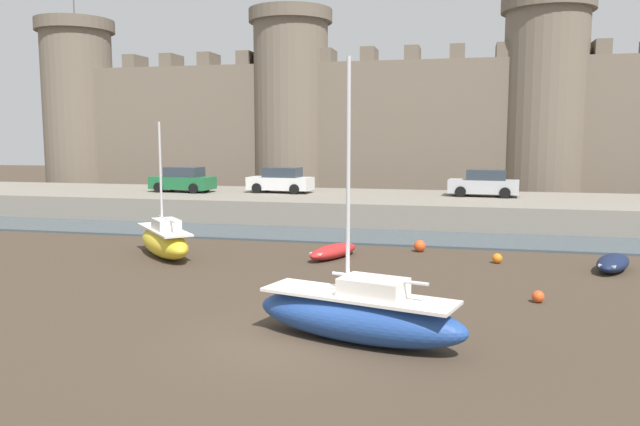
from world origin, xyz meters
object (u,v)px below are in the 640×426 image
Objects in this scene: rowboat_near_channel_left at (613,262)px; mooring_buoy_near_shore at (497,258)px; sailboat_foreground_centre at (164,240)px; car_quay_centre_east at (183,180)px; sailboat_foreground_right at (358,314)px; car_quay_centre_west at (484,184)px; mooring_buoy_off_centre at (420,246)px; rowboat_near_channel_right at (333,251)px; mooring_buoy_mid_mud at (538,297)px; car_quay_west at (281,181)px.

mooring_buoy_near_shore is at bearing 173.62° from rowboat_near_channel_left.
rowboat_near_channel_left is 0.55× the size of sailboat_foreground_centre.
sailboat_foreground_right is at bearing -55.82° from car_quay_centre_east.
sailboat_foreground_right is 1.62× the size of car_quay_centre_west.
mooring_buoy_off_centre is at bearing -32.75° from car_quay_centre_east.
mooring_buoy_near_shore is at bearing 7.18° from sailboat_foreground_centre.
mooring_buoy_off_centre is at bearing -104.33° from car_quay_centre_west.
rowboat_near_channel_right is at bearing -176.01° from mooring_buoy_near_shore.
mooring_buoy_off_centre is at bearing 18.80° from sailboat_foreground_centre.
mooring_buoy_near_shore is at bearing -89.09° from car_quay_centre_west.
mooring_buoy_off_centre reaches higher than mooring_buoy_mid_mud.
sailboat_foreground_right is 1.23× the size of sailboat_foreground_centre.
car_quay_west is at bearing 8.38° from car_quay_centre_east.
rowboat_near_channel_left is 4.17m from mooring_buoy_near_shore.
car_quay_centre_west is at bearing 65.46° from rowboat_near_channel_right.
sailboat_foreground_right reaches higher than mooring_buoy_mid_mud.
rowboat_near_channel_left is 5.92× the size of mooring_buoy_off_centre.
car_quay_west is at bearing 134.54° from mooring_buoy_near_shore.
sailboat_foreground_right is at bearing -98.39° from car_quay_centre_west.
mooring_buoy_mid_mud is at bearing -61.78° from mooring_buoy_off_centre.
rowboat_near_channel_right is at bearing -64.97° from car_quay_west.
car_quay_centre_east is (-16.03, 10.31, 1.92)m from mooring_buoy_off_centre.
mooring_buoy_off_centre is (0.58, 12.44, -0.43)m from sailboat_foreground_right.
sailboat_foreground_centre is at bearing -161.20° from mooring_buoy_off_centre.
mooring_buoy_off_centre is 14.97m from car_quay_west.
car_quay_centre_east is 6.42m from car_quay_west.
car_quay_west is (-12.64, -0.35, 0.00)m from car_quay_centre_west.
car_quay_west is at bearing 126.11° from mooring_buoy_mid_mud.
car_quay_centre_east is (-15.45, 22.75, 1.50)m from sailboat_foreground_right.
car_quay_centre_west is 1.00× the size of car_quay_west.
mooring_buoy_off_centre reaches higher than mooring_buoy_near_shore.
rowboat_near_channel_left is at bearing -28.33° from car_quay_centre_east.
mooring_buoy_near_shore is (6.54, 0.46, -0.11)m from rowboat_near_channel_right.
car_quay_west is (-13.78, 18.89, 1.99)m from mooring_buoy_mid_mud.
car_quay_centre_east reaches higher than mooring_buoy_near_shore.
sailboat_foreground_right is 1.62× the size of car_quay_centre_east.
mooring_buoy_mid_mud is (7.47, -5.37, -0.12)m from rowboat_near_channel_right.
sailboat_foreground_right is at bearing -74.69° from rowboat_near_channel_right.
sailboat_foreground_right is at bearing -68.99° from car_quay_west.
sailboat_foreground_centre is at bearing -169.85° from rowboat_near_channel_right.
rowboat_near_channel_right is 6.19× the size of mooring_buoy_off_centre.
sailboat_foreground_right is 2.15× the size of rowboat_near_channel_right.
rowboat_near_channel_right is at bearing -146.03° from mooring_buoy_off_centre.
car_quay_centre_east is (-19.00, -1.28, 0.00)m from car_quay_centre_west.
car_quay_centre_west is at bearing 107.42° from rowboat_near_channel_left.
mooring_buoy_near_shore is 22.80m from car_quay_centre_east.
rowboat_near_channel_right is 15.04m from car_quay_west.
mooring_buoy_near_shore is 0.09× the size of car_quay_west.
car_quay_west is at bearing -178.43° from car_quay_centre_west.
rowboat_near_channel_right is 8.02× the size of mooring_buoy_near_shore.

